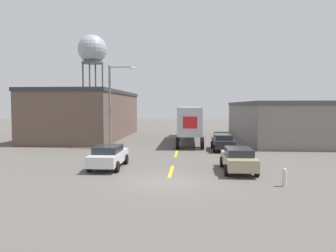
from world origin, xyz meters
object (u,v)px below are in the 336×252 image
at_px(parked_car_right_mid, 223,142).
at_px(water_tower, 92,51).
at_px(parked_car_left_near, 109,156).
at_px(street_lamp, 113,100).
at_px(fire_hydrant, 284,177).
at_px(semi_truck, 190,120).
at_px(parked_car_right_near, 238,159).

bearing_deg(parked_car_right_mid, water_tower, 124.81).
bearing_deg(parked_car_left_near, street_lamp, 101.58).
bearing_deg(fire_hydrant, water_tower, 117.68).
bearing_deg(semi_truck, fire_hydrant, -77.21).
bearing_deg(water_tower, semi_truck, -51.68).
xyz_separation_m(parked_car_right_near, water_tower, (-21.15, 40.07, 13.44)).
relative_size(parked_car_right_near, water_tower, 0.27).
bearing_deg(fire_hydrant, parked_car_right_mid, 97.60).
height_order(parked_car_right_mid, street_lamp, street_lamp).
relative_size(semi_truck, parked_car_right_mid, 3.51).
bearing_deg(street_lamp, parked_car_right_mid, -2.54).
xyz_separation_m(water_tower, fire_hydrant, (22.92, -43.70, -13.76)).
relative_size(parked_car_left_near, fire_hydrant, 4.83).
height_order(semi_truck, water_tower, water_tower).
height_order(parked_car_right_near, street_lamp, street_lamp).
xyz_separation_m(semi_truck, parked_car_right_near, (3.00, -17.11, -1.60)).
height_order(semi_truck, parked_car_left_near, semi_truck).
relative_size(street_lamp, fire_hydrant, 8.29).
bearing_deg(parked_car_right_near, street_lamp, 135.31).
relative_size(parked_car_left_near, street_lamp, 0.58).
xyz_separation_m(parked_car_left_near, fire_hydrant, (10.05, -4.26, -0.32)).
relative_size(semi_truck, water_tower, 0.93).
distance_m(water_tower, street_lamp, 33.34).
distance_m(semi_truck, street_lamp, 10.28).
bearing_deg(semi_truck, water_tower, 128.14).
bearing_deg(fire_hydrant, street_lamp, 131.11).
distance_m(parked_car_left_near, water_tower, 43.61).
relative_size(water_tower, fire_hydrant, 18.19).
height_order(parked_car_left_near, fire_hydrant, parked_car_left_near).
bearing_deg(street_lamp, parked_car_right_near, -44.69).
xyz_separation_m(parked_car_right_mid, fire_hydrant, (1.77, -13.28, -0.32)).
relative_size(parked_car_right_mid, parked_car_left_near, 1.00).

